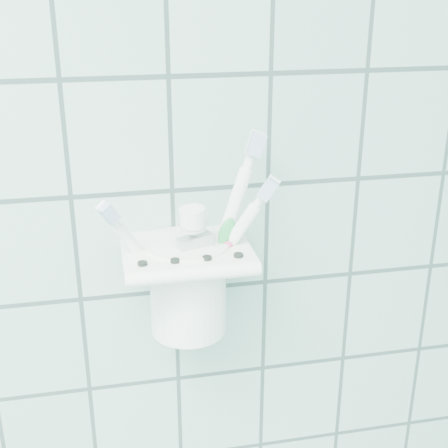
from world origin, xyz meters
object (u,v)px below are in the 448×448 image
toothbrush_orange (177,234)px  holder_bracket (186,254)px  toothbrush_blue (191,234)px  toothbrush_pink (185,239)px  toothpaste_tube (199,258)px  cup (188,283)px

toothbrush_orange → holder_bracket: bearing=-45.7°
holder_bracket → toothbrush_blue: toothbrush_blue is taller
holder_bracket → toothbrush_blue: bearing=-73.9°
toothbrush_pink → toothpaste_tube: toothbrush_pink is taller
holder_bracket → toothbrush_orange: size_ratio=0.70×
holder_bracket → toothbrush_pink: bearing=84.8°
cup → toothbrush_pink: size_ratio=0.60×
toothbrush_blue → holder_bracket: bearing=110.8°
toothbrush_blue → toothpaste_tube: size_ratio=1.54×
toothbrush_blue → toothbrush_orange: (-0.01, 0.03, -0.01)m
holder_bracket → cup: same height
toothbrush_pink → holder_bracket: bearing=-127.0°
toothbrush_blue → toothpaste_tube: toothbrush_blue is taller
toothbrush_pink → toothbrush_blue: bearing=-119.1°
cup → toothbrush_orange: bearing=119.1°
toothpaste_tube → cup: bearing=128.1°
toothbrush_blue → toothbrush_orange: 0.04m
cup → holder_bracket: bearing=-110.8°
toothbrush_pink → toothbrush_blue: (0.00, -0.04, 0.02)m
cup → toothbrush_pink: (0.00, 0.02, 0.04)m
cup → toothpaste_tube: 0.04m
holder_bracket → toothbrush_blue: (0.00, -0.01, 0.03)m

